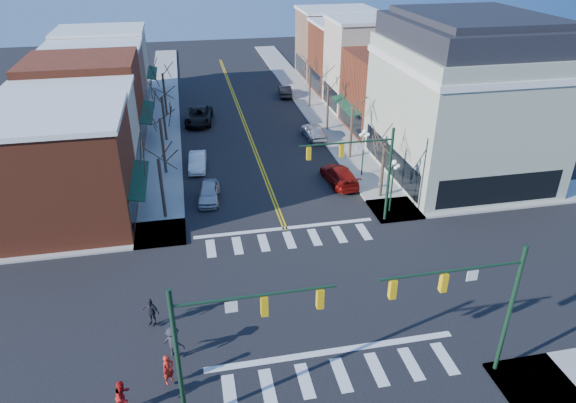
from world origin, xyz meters
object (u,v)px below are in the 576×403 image
car_left_mid (197,162)px  car_right_near (339,175)px  car_left_near (209,193)px  car_right_mid (314,131)px  car_left_far (199,116)px  car_right_far (285,91)px  lamppost_corner (393,177)px  pedestrian_red_a (168,369)px  pedestrian_dark_a (151,312)px  pedestrian_dark_b (173,342)px  victorian_corner (464,98)px  lamppost_midblock (364,145)px  pedestrian_red_b (123,397)px

car_left_mid → car_right_near: 12.73m
car_left_near → car_right_mid: bearing=52.3°
car_left_far → car_right_far: (11.27, 8.13, -0.14)m
lamppost_corner → pedestrian_red_a: (-16.28, -13.62, -2.01)m
pedestrian_dark_a → pedestrian_dark_b: (1.16, -2.60, 0.05)m
car_right_mid → pedestrian_dark_b: pedestrian_dark_b is taller
pedestrian_red_a → car_left_near: bearing=44.5°
car_left_mid → car_right_near: size_ratio=0.81×
victorian_corner → lamppost_corner: bearing=-144.1°
lamppost_midblock → pedestrian_dark_b: bearing=-131.0°
car_right_far → pedestrian_red_a: 47.40m
lamppost_corner → pedestrian_dark_b: 20.06m
car_right_near → lamppost_midblock: bearing=-163.6°
car_left_far → pedestrian_red_b: 38.62m
lamppost_midblock → car_left_near: (-13.24, -1.80, -2.28)m
lamppost_corner → car_left_mid: 17.82m
lamppost_midblock → car_right_mid: size_ratio=0.95×
car_left_mid → car_left_far: bearing=91.2°
car_left_near → pedestrian_red_a: size_ratio=2.50×
pedestrian_dark_a → car_right_near: bearing=76.0°
car_left_near → car_left_mid: size_ratio=0.97×
pedestrian_dark_b → car_right_near: bearing=-97.5°
car_left_mid → car_left_far: car_left_far is taller
car_right_mid → pedestrian_dark_a: size_ratio=2.75×
pedestrian_dark_a → car_left_near: bearing=105.2°
car_right_near → pedestrian_dark_a: size_ratio=3.09×
lamppost_corner → lamppost_midblock: size_ratio=1.00×
car_left_near → pedestrian_red_b: size_ratio=2.29×
lamppost_corner → lamppost_midblock: (0.00, 6.50, 0.00)m
pedestrian_dark_a → pedestrian_dark_b: size_ratio=0.94×
pedestrian_red_a → pedestrian_dark_a: (-0.92, 4.31, 0.03)m
car_right_mid → car_left_near: bearing=42.5°
lamppost_corner → car_right_mid: size_ratio=0.95×
pedestrian_red_b → pedestrian_dark_b: size_ratio=0.99×
car_right_near → lamppost_corner: bearing=107.6°
car_left_near → pedestrian_red_a: pedestrian_red_a is taller
lamppost_corner → pedestrian_dark_b: bearing=-143.4°
lamppost_midblock → pedestrian_dark_a: lamppost_midblock is taller
lamppost_midblock → car_right_near: lamppost_midblock is taller
car_right_far → lamppost_corner: bearing=99.0°
pedestrian_red_b → pedestrian_red_a: bearing=-26.0°
victorian_corner → lamppost_corner: 10.89m
lamppost_midblock → car_right_far: 25.18m
car_right_near → car_right_far: size_ratio=1.23×
pedestrian_dark_b → car_right_far: bearing=-77.6°
car_right_far → victorian_corner: bearing=117.3°
lamppost_midblock → pedestrian_dark_b: (-16.03, -18.41, -1.93)m
lamppost_corner → car_right_mid: bearing=96.4°
lamppost_corner → car_left_far: size_ratio=0.73×
pedestrian_dark_a → pedestrian_red_b: bearing=-69.3°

